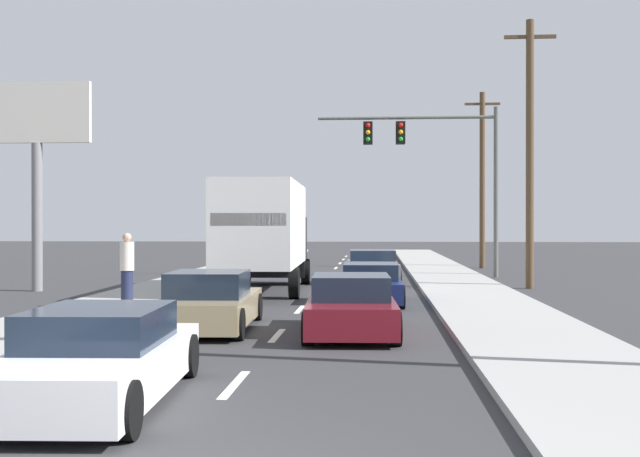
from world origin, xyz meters
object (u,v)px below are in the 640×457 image
Objects in this scene: car_tan at (210,303)px; car_navy at (371,284)px; car_white at (98,359)px; car_gray at (372,268)px; roadside_billboard at (37,144)px; pedestrian_near_corner at (127,268)px; traffic_signal_mast at (423,149)px; utility_pole_far at (482,178)px; car_maroon at (351,307)px; utility_pole_mid at (530,150)px; box_truck at (265,230)px.

car_tan is 6.93m from car_navy.
car_white is 20.87m from car_gray.
pedestrian_near_corner is (4.77, -5.26, -3.91)m from roadside_billboard.
car_white is 0.61× the size of traffic_signal_mast.
utility_pole_far reaches higher than pedestrian_near_corner.
car_navy is at bearing 86.74° from car_maroon.
utility_pole_mid is (5.58, 5.55, 4.34)m from car_navy.
car_maroon is at bearing -36.79° from pedestrian_near_corner.
box_truck is 4.74× the size of pedestrian_near_corner.
utility_pole_mid is (5.95, 12.08, 4.31)m from car_maroon.
pedestrian_near_corner is (-3.11, 4.11, 0.53)m from car_tan.
car_gray is at bearing 48.99° from box_truck.
car_navy is 19.79m from utility_pole_far.
car_white is at bearing -105.99° from utility_pole_far.
car_navy is 0.44× the size of utility_pole_mid.
traffic_signal_mast reaches higher than box_truck.
car_tan is 13.02m from roadside_billboard.
car_navy is 0.59× the size of roadside_billboard.
traffic_signal_mast is (2.18, 4.03, 4.90)m from car_gray.
car_maroon is 0.46× the size of utility_pole_mid.
roadside_billboard is (-11.33, 3.36, 4.47)m from car_navy.
utility_pole_mid is at bearing -19.19° from car_gray.
car_navy is (-0.02, -7.48, -0.05)m from car_gray.
car_tan is at bearing -110.33° from utility_pole_far.
utility_pole_mid is at bearing -60.51° from traffic_signal_mast.
utility_pole_mid is 1.05× the size of utility_pole_far.
car_maroon is at bearing -103.49° from utility_pole_far.
car_gray is (3.55, 4.08, -1.50)m from box_truck.
utility_pole_mid is at bearing 7.37° from roadside_billboard.
car_maroon is at bearing -93.26° from car_navy.
pedestrian_near_corner is (-6.56, -1.90, 0.56)m from car_navy.
car_gray is at bearing -116.97° from utility_pole_far.
utility_pole_mid is 12.97m from utility_pole_far.
traffic_signal_mast is at bearing 79.18° from car_navy.
car_tan is 0.96× the size of car_white.
car_navy is (3.53, -3.40, -1.55)m from box_truck.
box_truck is 0.95× the size of utility_pole_mid.
car_tan is 2.35× the size of pedestrian_near_corner.
car_navy is 12.63m from roadside_billboard.
utility_pole_far is (9.17, 15.12, 2.57)m from box_truck.
car_navy is at bearing -135.14° from utility_pole_mid.
traffic_signal_mast reaches higher than car_gray.
car_white is 0.66× the size of roadside_billboard.
roadside_billboard is at bearing -172.63° from utility_pole_mid.
car_tan is at bearing -107.87° from traffic_signal_mast.
car_tan is 1.07× the size of car_navy.
car_navy is at bearing 16.17° from pedestrian_near_corner.
car_white is 1.11× the size of car_navy.
car_tan is at bearing -49.95° from roadside_billboard.
utility_pole_far is (9.09, 24.52, 4.09)m from car_tan.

